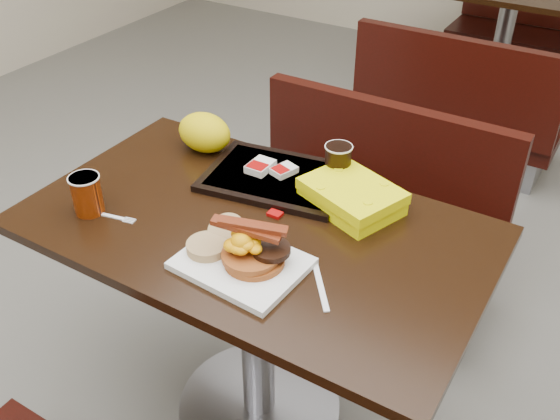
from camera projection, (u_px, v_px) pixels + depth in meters
The scene contains 24 objects.
floor at pixel (260, 409), 2.05m from camera, with size 6.00×7.00×0.01m, color slate.
table_near at pixel (257, 327), 1.83m from camera, with size 1.20×0.70×0.75m, color black, non-canonical shape.
bench_near_n at pixel (360, 213), 2.33m from camera, with size 1.00×0.46×0.72m, color black, non-canonical shape.
table_far at pixel (500, 51), 3.65m from camera, with size 1.20×0.70×0.75m, color black, non-canonical shape.
bench_far_s at pixel (462, 97), 3.17m from camera, with size 1.00×0.46×0.72m, color black, non-canonical shape.
bench_far_n at pixel (529, 20), 4.15m from camera, with size 1.00×0.46×0.72m, color black, non-canonical shape.
platter at pixel (242, 263), 1.47m from camera, with size 0.29×0.22×0.02m, color white.
pancake_stack at pixel (254, 257), 1.45m from camera, with size 0.14×0.14×0.03m, color brown.
sausage_patty at pixel (271, 249), 1.44m from camera, with size 0.09×0.09×0.01m, color black.
scrambled_eggs at pixel (242, 243), 1.43m from camera, with size 0.09×0.08×0.05m, color orange.
bacon_strips at pixel (246, 228), 1.43m from camera, with size 0.17×0.07×0.01m, color #3E0F04, non-canonical shape.
muffin_bottom at pixel (207, 247), 1.49m from camera, with size 0.10×0.10×0.02m, color tan.
muffin_top at pixel (227, 230), 1.53m from camera, with size 0.09×0.09×0.02m, color tan.
coffee_cup_near at pixel (87, 195), 1.63m from camera, with size 0.08×0.08×0.11m, color #9C3105.
fork at pixel (111, 216), 1.64m from camera, with size 0.11×0.02×0.00m, color white, non-canonical shape.
knife at pixel (321, 286), 1.42m from camera, with size 0.16×0.01×0.00m, color white.
condiment_syrup at pixel (272, 206), 1.68m from camera, with size 0.04×0.03×0.01m, color #A55A07.
condiment_ketchup at pixel (275, 214), 1.64m from camera, with size 0.04×0.03×0.01m, color #8C0504.
tray at pixel (277, 178), 1.78m from camera, with size 0.40×0.28×0.02m, color black.
hashbrown_sleeve_left at pixel (260, 166), 1.79m from camera, with size 0.06×0.08×0.02m, color silver.
hashbrown_sleeve_right at pixel (284, 170), 1.78m from camera, with size 0.05×0.07×0.02m, color silver.
coffee_cup_far at pixel (338, 162), 1.74m from camera, with size 0.07×0.07×0.10m, color black.
clamshell at pixel (352, 196), 1.66m from camera, with size 0.25×0.19×0.07m, color #F0EE04.
paper_bag at pixel (205, 132), 1.90m from camera, with size 0.17×0.13×0.12m, color yellow.
Camera 1 is at (0.74, -1.08, 1.71)m, focal length 40.18 mm.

